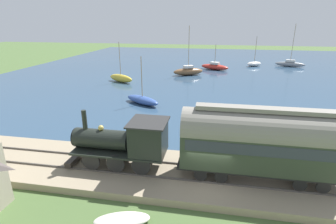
% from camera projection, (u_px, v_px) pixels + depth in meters
% --- Properties ---
extents(ground_plane, '(200.00, 200.00, 0.00)m').
position_uv_depth(ground_plane, '(207.00, 185.00, 16.15)').
color(ground_plane, '#476033').
extents(harbor_water, '(80.00, 80.00, 0.01)m').
position_uv_depth(harbor_water, '(215.00, 67.00, 56.62)').
color(harbor_water, '#2D4760').
rests_on(harbor_water, ground).
extents(rail_embankment, '(5.72, 56.00, 0.59)m').
position_uv_depth(rail_embankment, '(208.00, 178.00, 16.46)').
color(rail_embankment, gray).
rests_on(rail_embankment, ground).
extents(steam_locomotive, '(2.40, 6.55, 3.66)m').
position_uv_depth(steam_locomotive, '(127.00, 140.00, 16.61)').
color(steam_locomotive, black).
rests_on(steam_locomotive, rail_embankment).
extents(passenger_coach, '(2.25, 9.56, 4.48)m').
position_uv_depth(passenger_coach, '(261.00, 141.00, 15.04)').
color(passenger_coach, black).
rests_on(passenger_coach, rail_embankment).
extents(sailboat_yellow, '(3.13, 4.90, 6.46)m').
position_uv_depth(sailboat_yellow, '(121.00, 78.00, 42.99)').
color(sailboat_yellow, gold).
rests_on(sailboat_yellow, harbor_water).
extents(sailboat_gray, '(2.94, 6.23, 8.99)m').
position_uv_depth(sailboat_gray, '(290.00, 64.00, 57.51)').
color(sailboat_gray, gray).
rests_on(sailboat_gray, harbor_water).
extents(sailboat_brown, '(4.12, 5.89, 8.78)m').
position_uv_depth(sailboat_brown, '(188.00, 71.00, 48.45)').
color(sailboat_brown, brown).
rests_on(sailboat_brown, harbor_water).
extents(sailboat_white, '(3.16, 3.85, 6.42)m').
position_uv_depth(sailboat_white, '(254.00, 64.00, 58.11)').
color(sailboat_white, white).
rests_on(sailboat_white, harbor_water).
extents(sailboat_blue, '(3.80, 5.09, 5.71)m').
position_uv_depth(sailboat_blue, '(142.00, 100.00, 31.72)').
color(sailboat_blue, '#335199').
rests_on(sailboat_blue, harbor_water).
extents(sailboat_red, '(3.95, 6.13, 5.13)m').
position_uv_depth(sailboat_red, '(215.00, 67.00, 53.93)').
color(sailboat_red, '#B72D23').
rests_on(sailboat_red, harbor_water).
extents(rowboat_off_pier, '(2.38, 2.31, 0.34)m').
position_uv_depth(rowboat_off_pier, '(225.00, 119.00, 26.60)').
color(rowboat_off_pier, silver).
rests_on(rowboat_off_pier, harbor_water).
extents(rowboat_far_out, '(2.38, 2.04, 0.37)m').
position_uv_depth(rowboat_far_out, '(296.00, 119.00, 26.40)').
color(rowboat_far_out, beige).
rests_on(rowboat_far_out, harbor_water).
extents(rowboat_near_shore, '(1.50, 2.45, 0.46)m').
position_uv_depth(rowboat_near_shore, '(218.00, 146.00, 20.64)').
color(rowboat_near_shore, beige).
rests_on(rowboat_near_shore, harbor_water).
extents(beached_dinghy, '(1.88, 3.00, 0.44)m').
position_uv_depth(beached_dinghy, '(122.00, 220.00, 13.02)').
color(beached_dinghy, beige).
rests_on(beached_dinghy, ground).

